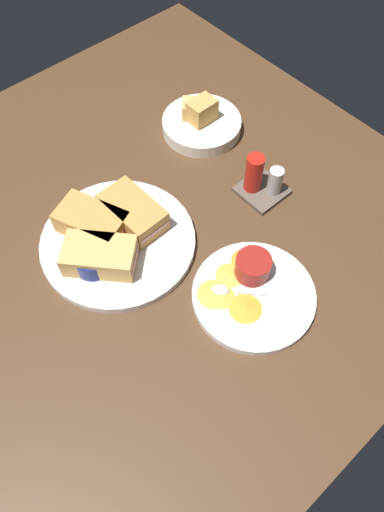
{
  "coord_description": "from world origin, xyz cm",
  "views": [
    {
      "loc": [
        48.88,
        -32.2,
        78.86
      ],
      "look_at": [
        12.95,
        -0.33,
        3.0
      ],
      "focal_mm": 34.18,
      "sensor_mm": 36.0,
      "label": 1
    }
  ],
  "objects_px": {
    "plate_chips_companion": "(254,296)",
    "bread_basket_rear": "(201,122)",
    "sandwich_half_extra": "(100,256)",
    "spoon_by_dark_ramekin": "(112,241)",
    "sandwich_half_far": "(92,222)",
    "ramekin_dark_sauce": "(92,259)",
    "ramekin_light_gravy": "(253,266)",
    "spoon_by_gravy_ramekin": "(227,290)",
    "sandwich_half_near": "(133,212)",
    "condiment_caddy": "(261,181)",
    "plate_sandwich_main": "(119,243)"
  },
  "relations": [
    {
      "from": "ramekin_light_gravy",
      "to": "bread_basket_rear",
      "type": "bearing_deg",
      "value": 151.29
    },
    {
      "from": "sandwich_half_far",
      "to": "ramekin_dark_sauce",
      "type": "relative_size",
      "value": 1.98
    },
    {
      "from": "condiment_caddy",
      "to": "spoon_by_dark_ramekin",
      "type": "bearing_deg",
      "value": -106.51
    },
    {
      "from": "plate_sandwich_main",
      "to": "ramekin_dark_sauce",
      "type": "xyz_separation_m",
      "value": [
        0.01,
        -0.07,
        0.03
      ]
    },
    {
      "from": "ramekin_dark_sauce",
      "to": "spoon_by_gravy_ramekin",
      "type": "relative_size",
      "value": 0.92
    },
    {
      "from": "sandwich_half_far",
      "to": "ramekin_light_gravy",
      "type": "distance_m",
      "value": 0.32
    },
    {
      "from": "sandwich_half_extra",
      "to": "bread_basket_rear",
      "type": "height_order",
      "value": "bread_basket_rear"
    },
    {
      "from": "spoon_by_dark_ramekin",
      "to": "ramekin_light_gravy",
      "type": "relative_size",
      "value": 1.51
    },
    {
      "from": "bread_basket_rear",
      "to": "spoon_by_dark_ramekin",
      "type": "bearing_deg",
      "value": -70.01
    },
    {
      "from": "ramekin_dark_sauce",
      "to": "condiment_caddy",
      "type": "xyz_separation_m",
      "value": [
        0.07,
        0.37,
        -0.0
      ]
    },
    {
      "from": "sandwich_half_extra",
      "to": "spoon_by_dark_ramekin",
      "type": "xyz_separation_m",
      "value": [
        -0.03,
        0.04,
        -0.02
      ]
    },
    {
      "from": "ramekin_dark_sauce",
      "to": "sandwich_half_far",
      "type": "bearing_deg",
      "value": 144.92
    },
    {
      "from": "sandwich_half_extra",
      "to": "spoon_by_gravy_ramekin",
      "type": "height_order",
      "value": "sandwich_half_extra"
    },
    {
      "from": "plate_sandwich_main",
      "to": "sandwich_half_near",
      "type": "relative_size",
      "value": 2.22
    },
    {
      "from": "ramekin_dark_sauce",
      "to": "ramekin_light_gravy",
      "type": "bearing_deg",
      "value": 44.92
    },
    {
      "from": "sandwich_half_far",
      "to": "plate_chips_companion",
      "type": "distance_m",
      "value": 0.34
    },
    {
      "from": "ramekin_dark_sauce",
      "to": "ramekin_light_gravy",
      "type": "height_order",
      "value": "ramekin_light_gravy"
    },
    {
      "from": "ramekin_light_gravy",
      "to": "spoon_by_gravy_ramekin",
      "type": "xyz_separation_m",
      "value": [
        -0.0,
        -0.06,
        -0.02
      ]
    },
    {
      "from": "spoon_by_gravy_ramekin",
      "to": "ramekin_light_gravy",
      "type": "bearing_deg",
      "value": 88.78
    },
    {
      "from": "plate_chips_companion",
      "to": "spoon_by_gravy_ramekin",
      "type": "relative_size",
      "value": 2.73
    },
    {
      "from": "sandwich_half_extra",
      "to": "ramekin_dark_sauce",
      "type": "height_order",
      "value": "sandwich_half_extra"
    },
    {
      "from": "spoon_by_gravy_ramekin",
      "to": "bread_basket_rear",
      "type": "distance_m",
      "value": 0.43
    },
    {
      "from": "sandwich_half_far",
      "to": "ramekin_dark_sauce",
      "type": "bearing_deg",
      "value": -35.08
    },
    {
      "from": "ramekin_light_gravy",
      "to": "condiment_caddy",
      "type": "xyz_separation_m",
      "value": [
        -0.13,
        0.16,
        -0.01
      ]
    },
    {
      "from": "ramekin_light_gravy",
      "to": "condiment_caddy",
      "type": "distance_m",
      "value": 0.21
    },
    {
      "from": "sandwich_half_near",
      "to": "sandwich_half_extra",
      "type": "xyz_separation_m",
      "value": [
        0.04,
        -0.11,
        0.0
      ]
    },
    {
      "from": "plate_chips_companion",
      "to": "sandwich_half_far",
      "type": "bearing_deg",
      "value": -156.72
    },
    {
      "from": "spoon_by_dark_ramekin",
      "to": "ramekin_light_gravy",
      "type": "xyz_separation_m",
      "value": [
        0.23,
        0.15,
        0.02
      ]
    },
    {
      "from": "sandwich_half_near",
      "to": "spoon_by_dark_ramekin",
      "type": "height_order",
      "value": "sandwich_half_near"
    },
    {
      "from": "ramekin_dark_sauce",
      "to": "bread_basket_rear",
      "type": "bearing_deg",
      "value": 109.84
    },
    {
      "from": "spoon_by_dark_ramekin",
      "to": "plate_chips_companion",
      "type": "relative_size",
      "value": 0.44
    },
    {
      "from": "ramekin_light_gravy",
      "to": "spoon_by_gravy_ramekin",
      "type": "distance_m",
      "value": 0.06
    },
    {
      "from": "bread_basket_rear",
      "to": "condiment_caddy",
      "type": "distance_m",
      "value": 0.22
    },
    {
      "from": "spoon_by_gravy_ramekin",
      "to": "condiment_caddy",
      "type": "bearing_deg",
      "value": 120.93
    },
    {
      "from": "sandwich_half_extra",
      "to": "bread_basket_rear",
      "type": "bearing_deg",
      "value": 111.29
    },
    {
      "from": "ramekin_light_gravy",
      "to": "spoon_by_gravy_ramekin",
      "type": "height_order",
      "value": "ramekin_light_gravy"
    },
    {
      "from": "spoon_by_dark_ramekin",
      "to": "ramekin_light_gravy",
      "type": "bearing_deg",
      "value": 33.83
    },
    {
      "from": "condiment_caddy",
      "to": "bread_basket_rear",
      "type": "bearing_deg",
      "value": 171.55
    },
    {
      "from": "sandwich_half_near",
      "to": "sandwich_half_extra",
      "type": "height_order",
      "value": "same"
    },
    {
      "from": "plate_chips_companion",
      "to": "bread_basket_rear",
      "type": "xyz_separation_m",
      "value": [
        -0.38,
        0.22,
        0.01
      ]
    },
    {
      "from": "plate_sandwich_main",
      "to": "spoon_by_gravy_ramekin",
      "type": "bearing_deg",
      "value": 20.0
    },
    {
      "from": "sandwich_half_near",
      "to": "spoon_by_dark_ramekin",
      "type": "xyz_separation_m",
      "value": [
        0.01,
        -0.06,
        -0.02
      ]
    },
    {
      "from": "ramekin_dark_sauce",
      "to": "bread_basket_rear",
      "type": "distance_m",
      "value": 0.42
    },
    {
      "from": "sandwich_half_near",
      "to": "spoon_by_gravy_ramekin",
      "type": "height_order",
      "value": "sandwich_half_near"
    },
    {
      "from": "plate_sandwich_main",
      "to": "sandwich_half_extra",
      "type": "relative_size",
      "value": 2.03
    },
    {
      "from": "sandwich_half_near",
      "to": "plate_sandwich_main",
      "type": "bearing_deg",
      "value": -69.94
    },
    {
      "from": "bread_basket_rear",
      "to": "condiment_caddy",
      "type": "xyz_separation_m",
      "value": [
        0.22,
        -0.03,
        0.01
      ]
    },
    {
      "from": "sandwich_half_near",
      "to": "sandwich_half_far",
      "type": "xyz_separation_m",
      "value": [
        -0.03,
        -0.07,
        0.0
      ]
    },
    {
      "from": "condiment_caddy",
      "to": "spoon_by_gravy_ramekin",
      "type": "bearing_deg",
      "value": -59.07
    },
    {
      "from": "plate_sandwich_main",
      "to": "ramekin_dark_sauce",
      "type": "relative_size",
      "value": 3.97
    }
  ]
}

